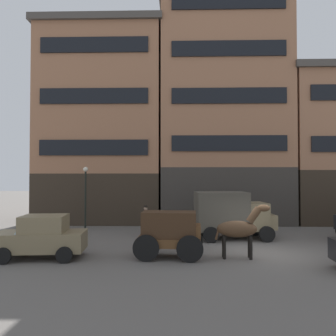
{
  "coord_description": "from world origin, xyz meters",
  "views": [
    {
      "loc": [
        -3.84,
        -14.64,
        3.51
      ],
      "look_at": [
        -4.24,
        2.18,
        3.93
      ],
      "focal_mm": 34.41,
      "sensor_mm": 36.0,
      "label": 1
    }
  ],
  "objects": [
    {
      "name": "cargo_wagon",
      "position": [
        -4.07,
        -0.78,
        1.15
      ],
      "size": [
        2.98,
        1.67,
        1.98
      ],
      "color": "brown",
      "rests_on": "ground_plane"
    },
    {
      "name": "delivery_truck_far",
      "position": [
        -0.72,
        3.43,
        1.42
      ],
      "size": [
        4.47,
        2.42,
        2.62
      ],
      "color": "#7A6B4C",
      "rests_on": "ground_plane"
    },
    {
      "name": "pedestrian_officer",
      "position": [
        -5.6,
        4.28,
        0.98
      ],
      "size": [
        0.48,
        0.48,
        1.79
      ],
      "color": "black",
      "rests_on": "ground_plane"
    },
    {
      "name": "sedan_parked_curb",
      "position": [
        -9.57,
        -0.99,
        0.91
      ],
      "size": [
        3.83,
        2.14,
        1.83
      ],
      "color": "#7A6B4C",
      "rests_on": "ground_plane"
    },
    {
      "name": "building_far_left",
      "position": [
        -9.61,
        10.9,
        7.62
      ],
      "size": [
        9.65,
        6.61,
        15.16
      ],
      "color": "#33281E",
      "rests_on": "ground_plane"
    },
    {
      "name": "draft_horse",
      "position": [
        -1.12,
        -0.78,
        1.27
      ],
      "size": [
        2.35,
        0.7,
        2.3
      ],
      "color": "#513823",
      "rests_on": "ground_plane"
    },
    {
      "name": "streetlamp_curbside",
      "position": [
        -9.82,
        6.55,
        2.67
      ],
      "size": [
        0.32,
        0.32,
        4.12
      ],
      "color": "black",
      "rests_on": "ground_plane"
    },
    {
      "name": "building_center_left",
      "position": [
        -0.11,
        10.9,
        9.04
      ],
      "size": [
        10.05,
        6.61,
        17.99
      ],
      "color": "#38332D",
      "rests_on": "ground_plane"
    },
    {
      "name": "ground_plane",
      "position": [
        0.0,
        0.0,
        0.0
      ],
      "size": [
        120.0,
        120.0,
        0.0
      ],
      "primitive_type": "plane",
      "color": "#605B56"
    }
  ]
}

